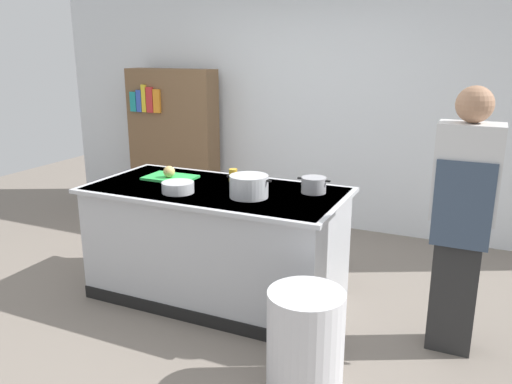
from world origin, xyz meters
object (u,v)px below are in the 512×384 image
(mixing_bowl, at_px, (178,187))
(bookshelf, at_px, (173,142))
(trash_bin, at_px, (305,342))
(stock_pot, at_px, (249,186))
(sauce_pan, at_px, (314,185))
(onion, at_px, (169,172))
(juice_cup, at_px, (233,175))
(person_chef, at_px, (462,217))

(mixing_bowl, xyz_separation_m, bookshelf, (-1.37, 2.01, -0.09))
(mixing_bowl, xyz_separation_m, trash_bin, (1.22, -0.60, -0.63))
(stock_pot, bearing_deg, trash_bin, -45.89)
(sauce_pan, distance_m, trash_bin, 1.25)
(onion, relative_size, sauce_pan, 0.38)
(onion, xyz_separation_m, juice_cup, (0.49, 0.17, -0.02))
(stock_pot, bearing_deg, onion, 167.02)
(person_chef, bearing_deg, onion, 76.83)
(stock_pot, relative_size, juice_cup, 3.44)
(trash_bin, xyz_separation_m, person_chef, (0.73, 0.82, 0.60))
(onion, relative_size, stock_pot, 0.27)
(trash_bin, bearing_deg, sauce_pan, 106.92)
(trash_bin, bearing_deg, onion, 148.93)
(stock_pot, relative_size, sauce_pan, 1.38)
(onion, height_order, bookshelf, bookshelf)
(sauce_pan, distance_m, bookshelf, 2.79)
(sauce_pan, xyz_separation_m, person_chef, (1.04, -0.20, -0.04))
(mixing_bowl, bearing_deg, bookshelf, 124.27)
(onion, relative_size, person_chef, 0.05)
(juice_cup, relative_size, trash_bin, 0.16)
(onion, bearing_deg, bookshelf, 122.58)
(mixing_bowl, height_order, trash_bin, mixing_bowl)
(onion, bearing_deg, mixing_bowl, -47.15)
(onion, distance_m, person_chef, 2.22)
(stock_pot, bearing_deg, bookshelf, 134.94)
(person_chef, distance_m, bookshelf, 3.77)
(sauce_pan, distance_m, mixing_bowl, 1.00)
(person_chef, xyz_separation_m, bookshelf, (-3.32, 1.79, -0.06))
(sauce_pan, xyz_separation_m, mixing_bowl, (-0.91, -0.42, -0.02))
(juice_cup, xyz_separation_m, bookshelf, (-1.59, 1.54, -0.10))
(stock_pot, xyz_separation_m, sauce_pan, (0.38, 0.30, -0.02))
(mixing_bowl, distance_m, bookshelf, 2.44)
(trash_bin, relative_size, person_chef, 0.36)
(sauce_pan, xyz_separation_m, juice_cup, (-0.69, 0.05, -0.01))
(mixing_bowl, height_order, juice_cup, juice_cup)
(bookshelf, bearing_deg, stock_pot, -45.06)
(stock_pot, distance_m, trash_bin, 1.20)
(person_chef, bearing_deg, sauce_pan, 68.09)
(stock_pot, distance_m, mixing_bowl, 0.54)
(bookshelf, bearing_deg, onion, -57.42)
(person_chef, height_order, bookshelf, person_chef)
(juice_cup, xyz_separation_m, trash_bin, (1.00, -1.07, -0.64))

